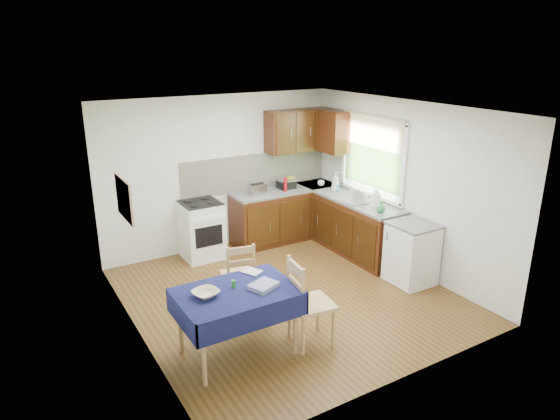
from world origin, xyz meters
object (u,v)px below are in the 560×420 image
chair_near (307,300)px  sandwich_press (286,184)px  dining_table (237,299)px  chair_far (239,273)px  toaster (257,189)px  dish_rack (359,200)px  kettle (376,199)px

chair_near → sandwich_press: (1.51, 2.91, 0.43)m
dining_table → sandwich_press: bearing=45.6°
dining_table → sandwich_press: 3.52m
chair_far → sandwich_press: 2.58m
chair_near → toaster: size_ratio=3.86×
dining_table → chair_far: 1.03m
chair_far → dish_rack: dish_rack is taller
sandwich_press → kettle: size_ratio=1.08×
dish_rack → sandwich_press: bearing=119.4°
dining_table → toaster: size_ratio=4.73×
dining_table → dish_rack: dish_rack is taller
kettle → chair_far: bearing=-173.7°
dish_rack → toaster: bearing=141.0°
toaster → chair_far: bearing=-121.6°
kettle → dining_table: bearing=-158.2°
chair_far → chair_near: (0.29, -1.12, 0.07)m
chair_near → dish_rack: (2.07, 1.67, 0.38)m
dining_table → sandwich_press: sandwich_press is taller
dining_table → toaster: toaster is taller
dining_table → dish_rack: (2.83, 1.45, 0.26)m
dining_table → kettle: bearing=17.4°
chair_far → kettle: size_ratio=3.62×
toaster → dish_rack: size_ratio=0.63×
dish_rack → kettle: kettle is taller
toaster → dish_rack: 1.64m
dish_rack → kettle: (0.10, -0.28, 0.09)m
dish_rack → chair_near: bearing=-136.5°
chair_near → toaster: 2.97m
chair_near → kettle: (2.17, 1.39, 0.47)m
chair_near → dish_rack: size_ratio=2.44×
dining_table → sandwich_press: (2.26, 2.68, 0.32)m
dish_rack → chair_far: bearing=-162.3°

